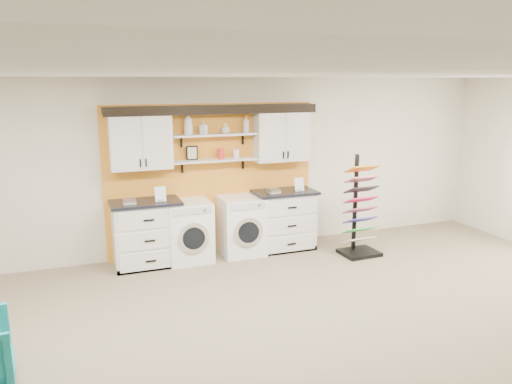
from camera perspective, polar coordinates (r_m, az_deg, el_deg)
name	(u,v)px	position (r m, az deg, el deg)	size (l,w,h in m)	color
floor	(330,381)	(5.04, 8.43, -20.59)	(10.00, 10.00, 0.00)	#7F7055
ceiling	(341,74)	(4.22, 9.68, 13.16)	(10.00, 10.00, 0.00)	white
wall_back	(212,166)	(8.05, -5.11, 2.94)	(10.00, 10.00, 0.00)	beige
accent_panel	(212,179)	(8.06, -5.01, 1.50)	(3.40, 0.07, 2.40)	orange
upper_cabinet_left	(140,141)	(7.56, -13.07, 5.71)	(0.90, 0.35, 0.84)	white
upper_cabinet_right	(281,135)	(8.17, 2.93, 6.51)	(0.90, 0.35, 0.84)	white
shelf_lower	(215,160)	(7.84, -4.73, 3.64)	(1.32, 0.28, 0.03)	white
shelf_upper	(214,135)	(7.79, -4.79, 6.55)	(1.32, 0.28, 0.03)	white
crown_molding	(214,109)	(7.77, -4.87, 9.48)	(3.30, 0.41, 0.13)	black
picture_frame	(192,153)	(7.78, -7.33, 4.45)	(0.18, 0.02, 0.22)	black
canister_red	(221,154)	(7.86, -4.04, 4.37)	(0.11, 0.11, 0.16)	red
canister_cream	(236,154)	(7.93, -2.31, 4.40)	(0.10, 0.10, 0.14)	silver
base_cabinet_left	(147,234)	(7.70, -12.40, -4.66)	(1.03, 0.66, 1.00)	white
base_cabinet_right	(284,220)	(8.30, 3.24, -3.18)	(1.01, 0.66, 0.98)	white
washer	(189,231)	(7.81, -7.72, -4.44)	(0.68, 0.71, 0.94)	white
dryer	(241,226)	(8.04, -1.68, -3.86)	(0.67, 0.71, 0.94)	white
sample_rack	(360,223)	(8.16, 11.76, -3.52)	(0.60, 0.51, 1.61)	black
soap_bottle_a	(188,123)	(7.67, -7.76, 7.77)	(0.13, 0.13, 0.34)	silver
soap_bottle_b	(204,127)	(7.74, -6.00, 7.34)	(0.09, 0.09, 0.20)	silver
soap_bottle_c	(225,128)	(7.83, -3.54, 7.29)	(0.12, 0.12, 0.16)	silver
soap_bottle_d	(246,124)	(7.94, -1.13, 7.77)	(0.10, 0.10, 0.26)	silver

